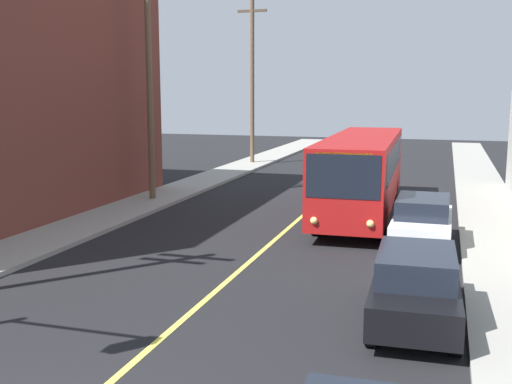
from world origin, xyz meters
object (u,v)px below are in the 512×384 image
Objects in this scene: utility_pole_mid at (149,61)px; city_bus at (362,170)px; parked_car_white at (422,221)px; utility_pole_far at (252,69)px; parked_car_black at (416,286)px.

city_bus is at bearing -0.55° from utility_pole_mid.
city_bus is 5.53m from parked_car_white.
parked_car_white is at bearing -22.00° from utility_pole_mid.
utility_pole_far is at bearing 121.86° from city_bus.
utility_pole_mid is 15.11m from utility_pole_far.
utility_pole_mid is (-12.19, 11.86, 5.44)m from parked_car_black.
parked_car_white is at bearing 91.00° from parked_car_black.
city_bus reaches higher than parked_car_white.
utility_pole_far is at bearing 89.84° from utility_pole_mid.
utility_pole_far is at bearing 114.26° from parked_car_black.
city_bus is 1.06× the size of utility_pole_far.
city_bus reaches higher than parked_car_black.
utility_pole_mid reaches higher than parked_car_white.
utility_pole_far reaches higher than parked_car_black.
city_bus is at bearing -58.14° from utility_pole_far.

